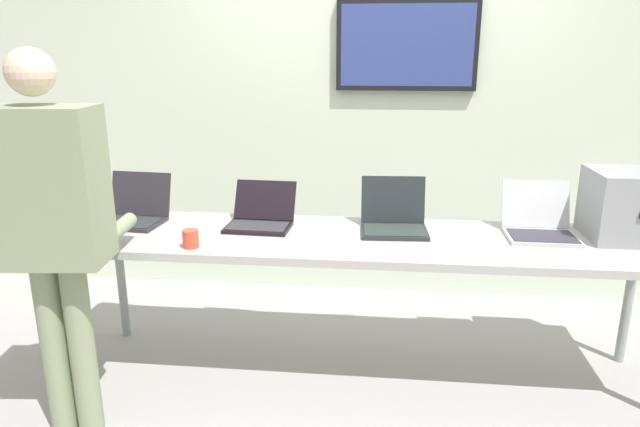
{
  "coord_description": "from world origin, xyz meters",
  "views": [
    {
      "loc": [
        0.07,
        -2.71,
        1.66
      ],
      "look_at": [
        -0.22,
        0.03,
        0.87
      ],
      "focal_mm": 31.65,
      "sensor_mm": 36.0,
      "label": 1
    }
  ],
  "objects_px": {
    "workbench": "(363,246)",
    "laptop_station_1": "(261,217)",
    "laptop_station_3": "(539,224)",
    "coffee_mug": "(191,239)",
    "laptop_station_2": "(394,219)",
    "person": "(51,214)",
    "equipment_box": "(628,205)",
    "laptop_station_0": "(133,211)"
  },
  "relations": [
    {
      "from": "person",
      "to": "coffee_mug",
      "type": "bearing_deg",
      "value": 39.3
    },
    {
      "from": "workbench",
      "to": "person",
      "type": "height_order",
      "value": "person"
    },
    {
      "from": "laptop_station_0",
      "to": "coffee_mug",
      "type": "distance_m",
      "value": 0.59
    },
    {
      "from": "laptop_station_0",
      "to": "equipment_box",
      "type": "bearing_deg",
      "value": -0.2
    },
    {
      "from": "equipment_box",
      "to": "person",
      "type": "height_order",
      "value": "person"
    },
    {
      "from": "laptop_station_1",
      "to": "coffee_mug",
      "type": "distance_m",
      "value": 0.46
    },
    {
      "from": "laptop_station_3",
      "to": "laptop_station_0",
      "type": "bearing_deg",
      "value": 179.87
    },
    {
      "from": "equipment_box",
      "to": "workbench",
      "type": "bearing_deg",
      "value": -174.85
    },
    {
      "from": "laptop_station_1",
      "to": "person",
      "type": "bearing_deg",
      "value": -133.68
    },
    {
      "from": "equipment_box",
      "to": "laptop_station_1",
      "type": "distance_m",
      "value": 1.85
    },
    {
      "from": "workbench",
      "to": "laptop_station_2",
      "type": "distance_m",
      "value": 0.23
    },
    {
      "from": "laptop_station_0",
      "to": "person",
      "type": "height_order",
      "value": "person"
    },
    {
      "from": "laptop_station_2",
      "to": "person",
      "type": "height_order",
      "value": "person"
    },
    {
      "from": "workbench",
      "to": "laptop_station_3",
      "type": "distance_m",
      "value": 0.9
    },
    {
      "from": "workbench",
      "to": "laptop_station_1",
      "type": "bearing_deg",
      "value": 167.06
    },
    {
      "from": "laptop_station_0",
      "to": "laptop_station_3",
      "type": "distance_m",
      "value": 2.15
    },
    {
      "from": "laptop_station_0",
      "to": "laptop_station_3",
      "type": "height_order",
      "value": "same"
    },
    {
      "from": "equipment_box",
      "to": "laptop_station_1",
      "type": "relative_size",
      "value": 1.06
    },
    {
      "from": "workbench",
      "to": "laptop_station_3",
      "type": "height_order",
      "value": "laptop_station_3"
    },
    {
      "from": "workbench",
      "to": "laptop_station_1",
      "type": "distance_m",
      "value": 0.57
    },
    {
      "from": "laptop_station_2",
      "to": "laptop_station_0",
      "type": "bearing_deg",
      "value": -179.98
    },
    {
      "from": "equipment_box",
      "to": "laptop_station_2",
      "type": "relative_size",
      "value": 1.05
    },
    {
      "from": "workbench",
      "to": "laptop_station_0",
      "type": "relative_size",
      "value": 8.2
    },
    {
      "from": "laptop_station_1",
      "to": "laptop_station_3",
      "type": "xyz_separation_m",
      "value": [
        1.44,
        -0.01,
        0.01
      ]
    },
    {
      "from": "laptop_station_3",
      "to": "person",
      "type": "distance_m",
      "value": 2.29
    },
    {
      "from": "equipment_box",
      "to": "person",
      "type": "relative_size",
      "value": 0.22
    },
    {
      "from": "workbench",
      "to": "equipment_box",
      "type": "xyz_separation_m",
      "value": [
        1.3,
        0.12,
        0.22
      ]
    },
    {
      "from": "workbench",
      "to": "coffee_mug",
      "type": "relative_size",
      "value": 35.36
    },
    {
      "from": "workbench",
      "to": "laptop_station_1",
      "type": "relative_size",
      "value": 8.77
    },
    {
      "from": "coffee_mug",
      "to": "equipment_box",
      "type": "bearing_deg",
      "value": 9.87
    },
    {
      "from": "laptop_station_1",
      "to": "laptop_station_2",
      "type": "height_order",
      "value": "laptop_station_2"
    },
    {
      "from": "equipment_box",
      "to": "person",
      "type": "distance_m",
      "value": 2.67
    },
    {
      "from": "equipment_box",
      "to": "laptop_station_0",
      "type": "height_order",
      "value": "equipment_box"
    },
    {
      "from": "equipment_box",
      "to": "coffee_mug",
      "type": "bearing_deg",
      "value": -170.13
    },
    {
      "from": "laptop_station_1",
      "to": "laptop_station_0",
      "type": "bearing_deg",
      "value": -179.95
    },
    {
      "from": "workbench",
      "to": "coffee_mug",
      "type": "bearing_deg",
      "value": -162.89
    },
    {
      "from": "equipment_box",
      "to": "laptop_station_0",
      "type": "relative_size",
      "value": 0.99
    },
    {
      "from": "workbench",
      "to": "equipment_box",
      "type": "relative_size",
      "value": 8.27
    },
    {
      "from": "laptop_station_1",
      "to": "person",
      "type": "distance_m",
      "value": 1.05
    },
    {
      "from": "laptop_station_2",
      "to": "person",
      "type": "relative_size",
      "value": 0.21
    },
    {
      "from": "laptop_station_3",
      "to": "coffee_mug",
      "type": "relative_size",
      "value": 4.12
    },
    {
      "from": "person",
      "to": "laptop_station_3",
      "type": "bearing_deg",
      "value": 19.03
    }
  ]
}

